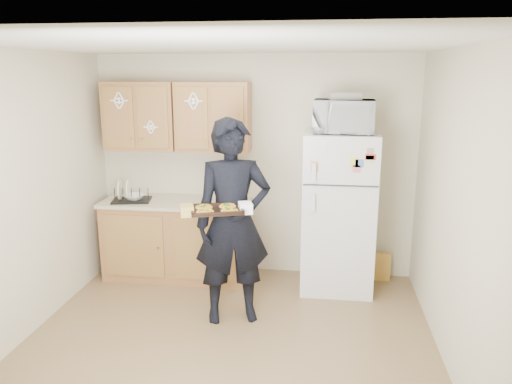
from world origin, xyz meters
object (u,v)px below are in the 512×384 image
Objects in this scene: person at (233,222)px; microwave at (344,116)px; dish_rack at (131,194)px; baking_tray at (217,210)px; refrigerator at (338,212)px.

microwave reaches higher than person.
baking_tray is at bearing -42.72° from dish_rack.
refrigerator is 4.16× the size of dish_rack.
person is 0.36m from baking_tray.
baking_tray is at bearing -133.03° from refrigerator.
dish_rack is at bearing 119.73° from baking_tray.
person is at bearing -138.34° from microwave.
baking_tray is at bearing -125.10° from person.
refrigerator reaches higher than baking_tray.
microwave is (1.00, 0.81, 0.91)m from person.
microwave reaches higher than dish_rack.
person reaches higher than dish_rack.
baking_tray reaches higher than dish_rack.
baking_tray is 1.70m from microwave.
dish_rack is (-1.30, 0.83, 0.02)m from person.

